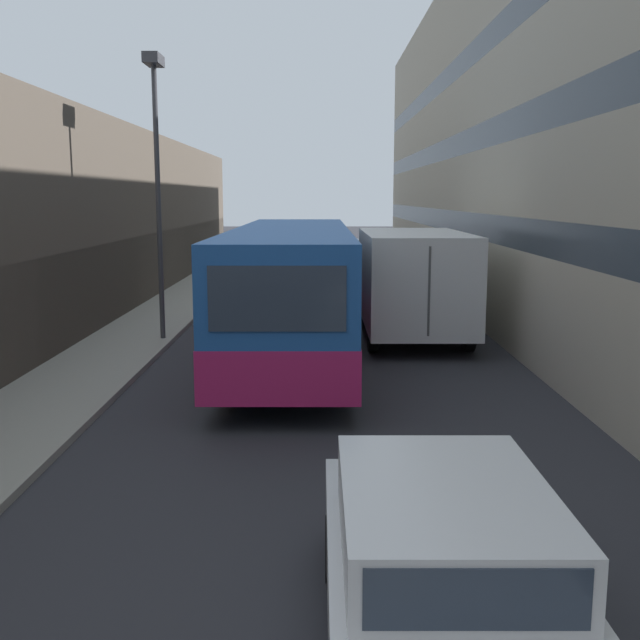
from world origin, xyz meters
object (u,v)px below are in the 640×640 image
panel_van (285,257)px  street_lamp (159,144)px  bus (295,286)px  car_hatchback (447,576)px  box_truck (412,277)px

panel_van → street_lamp: (-2.30, -12.44, 3.61)m
bus → street_lamp: size_ratio=1.83×
car_hatchback → bus: bus is taller
panel_van → car_hatchback: bearing=-84.5°
street_lamp → panel_van: bearing=79.5°
bus → panel_van: bus is taller
bus → street_lamp: bearing=161.1°
box_truck → panel_van: size_ratio=1.74×
bus → street_lamp: street_lamp is taller
bus → car_hatchback: bearing=-82.3°
panel_van → street_lamp: street_lamp is taller
bus → panel_van: 13.56m
car_hatchback → panel_van: 25.15m
box_truck → street_lamp: street_lamp is taller
bus → box_truck: bus is taller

